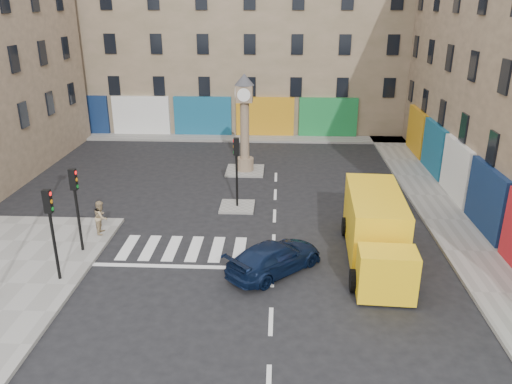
# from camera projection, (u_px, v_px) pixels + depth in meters

# --- Properties ---
(ground) EXTENTS (120.00, 120.00, 0.00)m
(ground) POSITION_uv_depth(u_px,v_px,m) (272.00, 290.00, 18.98)
(ground) COLOR black
(ground) RESTS_ON ground
(sidewalk_right) EXTENTS (2.60, 30.00, 0.15)m
(sidewalk_right) POSITION_uv_depth(u_px,v_px,m) (431.00, 196.00, 27.88)
(sidewalk_right) COLOR gray
(sidewalk_right) RESTS_ON ground
(sidewalk_far) EXTENTS (32.00, 2.40, 0.15)m
(sidewalk_far) POSITION_uv_depth(u_px,v_px,m) (227.00, 137.00, 39.84)
(sidewalk_far) COLOR gray
(sidewalk_far) RESTS_ON ground
(island_near) EXTENTS (1.80, 1.80, 0.12)m
(island_near) POSITION_uv_depth(u_px,v_px,m) (237.00, 207.00, 26.51)
(island_near) COLOR gray
(island_near) RESTS_ON ground
(island_far) EXTENTS (2.40, 2.40, 0.12)m
(island_far) POSITION_uv_depth(u_px,v_px,m) (245.00, 171.00, 32.11)
(island_far) COLOR gray
(island_far) RESTS_ON ground
(building_far) EXTENTS (32.00, 10.00, 17.00)m
(building_far) POSITION_uv_depth(u_px,v_px,m) (232.00, 23.00, 42.22)
(building_far) COLOR gray
(building_far) RESTS_ON ground
(traffic_light_left_near) EXTENTS (0.28, 0.22, 3.70)m
(traffic_light_left_near) POSITION_uv_depth(u_px,v_px,m) (51.00, 221.00, 18.61)
(traffic_light_left_near) COLOR black
(traffic_light_left_near) RESTS_ON sidewalk_left
(traffic_light_left_far) EXTENTS (0.28, 0.22, 3.70)m
(traffic_light_left_far) POSITION_uv_depth(u_px,v_px,m) (76.00, 197.00, 20.85)
(traffic_light_left_far) COLOR black
(traffic_light_left_far) RESTS_ON sidewalk_left
(traffic_light_island) EXTENTS (0.28, 0.22, 3.70)m
(traffic_light_island) POSITION_uv_depth(u_px,v_px,m) (237.00, 161.00, 25.60)
(traffic_light_island) COLOR black
(traffic_light_island) RESTS_ON island_near
(clock_pillar) EXTENTS (1.20, 1.20, 6.10)m
(clock_pillar) POSITION_uv_depth(u_px,v_px,m) (245.00, 117.00, 30.85)
(clock_pillar) COLOR #9C8266
(clock_pillar) RESTS_ON island_far
(navy_sedan) EXTENTS (4.33, 4.32, 1.26)m
(navy_sedan) POSITION_uv_depth(u_px,v_px,m) (275.00, 257.00, 20.09)
(navy_sedan) COLOR black
(navy_sedan) RESTS_ON ground
(yellow_van) EXTENTS (2.76, 7.35, 2.64)m
(yellow_van) POSITION_uv_depth(u_px,v_px,m) (376.00, 229.00, 20.96)
(yellow_van) COLOR yellow
(yellow_van) RESTS_ON ground
(pedestrian_tan) EXTENTS (0.68, 0.83, 1.59)m
(pedestrian_tan) POSITION_uv_depth(u_px,v_px,m) (101.00, 217.00, 23.06)
(pedestrian_tan) COLOR tan
(pedestrian_tan) RESTS_ON sidewalk_left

